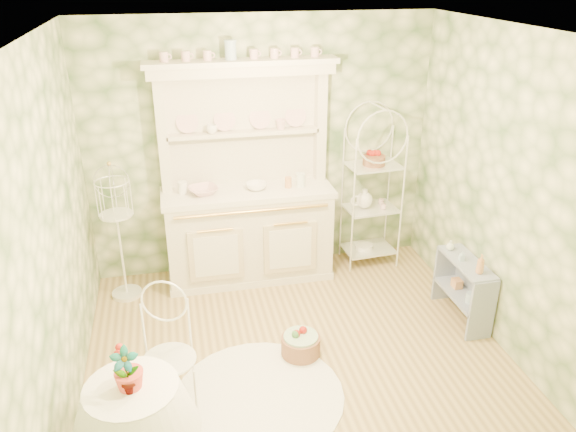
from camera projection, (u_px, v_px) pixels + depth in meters
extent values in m
plane|color=tan|center=(300.00, 361.00, 4.83)|extent=(3.60, 3.60, 0.00)
plane|color=white|center=(304.00, 34.00, 3.72)|extent=(3.60, 3.60, 0.00)
plane|color=beige|center=(52.00, 242.00, 3.93)|extent=(3.60, 3.60, 0.00)
plane|color=beige|center=(514.00, 199.00, 4.62)|extent=(3.60, 3.60, 0.00)
plane|color=beige|center=(262.00, 148.00, 5.88)|extent=(3.60, 3.60, 0.00)
plane|color=beige|center=(391.00, 373.00, 2.67)|extent=(3.60, 3.60, 0.00)
cube|color=silver|center=(247.00, 177.00, 5.67)|extent=(1.87, 0.61, 2.29)
cube|color=white|center=(372.00, 192.00, 6.11)|extent=(0.55, 0.42, 1.69)
cube|color=#8792AC|center=(463.00, 290.00, 5.30)|extent=(0.35, 0.74, 0.61)
cylinder|color=white|center=(136.00, 426.00, 3.64)|extent=(0.91, 0.91, 0.78)
cube|color=white|center=(169.00, 360.00, 4.16)|extent=(0.50, 0.50, 0.89)
cube|color=white|center=(119.00, 236.00, 5.51)|extent=(0.34, 0.34, 1.36)
cylinder|color=#8D5D42|center=(301.00, 345.00, 4.87)|extent=(0.40, 0.40, 0.21)
cylinder|color=white|center=(260.00, 395.00, 4.44)|extent=(1.76, 1.76, 0.01)
imported|color=white|center=(203.00, 193.00, 5.63)|extent=(0.35, 0.35, 0.07)
imported|color=white|center=(256.00, 189.00, 5.74)|extent=(0.25, 0.25, 0.07)
imported|color=white|center=(212.00, 130.00, 5.56)|extent=(0.12, 0.12, 0.09)
imported|color=white|center=(281.00, 126.00, 5.70)|extent=(0.11, 0.11, 0.10)
imported|color=#3F7238|center=(126.00, 375.00, 3.41)|extent=(0.17, 0.12, 0.32)
imported|color=tan|center=(480.00, 266.00, 4.95)|extent=(0.08, 0.08, 0.18)
imported|color=#9FBDD5|center=(462.00, 257.00, 5.17)|extent=(0.05, 0.05, 0.10)
imported|color=silver|center=(450.00, 247.00, 5.37)|extent=(0.10, 0.10, 0.10)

